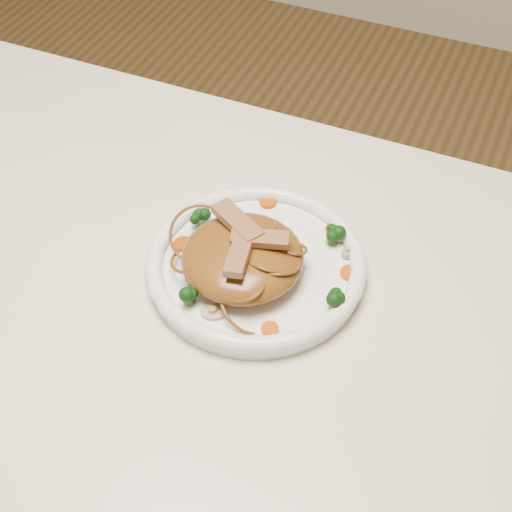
% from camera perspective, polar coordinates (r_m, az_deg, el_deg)
% --- Properties ---
extents(table, '(1.20, 0.80, 0.75)m').
position_cam_1_polar(table, '(0.93, -7.65, -7.83)').
color(table, silver).
rests_on(table, ground).
extents(plate, '(0.32, 0.32, 0.02)m').
position_cam_1_polar(plate, '(0.87, -0.00, -0.99)').
color(plate, white).
rests_on(plate, table).
extents(noodle_mound, '(0.18, 0.18, 0.05)m').
position_cam_1_polar(noodle_mound, '(0.84, -1.02, -0.09)').
color(noodle_mound, brown).
rests_on(noodle_mound, plate).
extents(chicken_a, '(0.07, 0.04, 0.01)m').
position_cam_1_polar(chicken_a, '(0.82, 0.30, 1.34)').
color(chicken_a, '#A2704C').
rests_on(chicken_a, noodle_mound).
extents(chicken_b, '(0.07, 0.06, 0.01)m').
position_cam_1_polar(chicken_b, '(0.84, -1.41, 2.61)').
color(chicken_b, '#A2704C').
rests_on(chicken_b, noodle_mound).
extents(chicken_c, '(0.03, 0.07, 0.01)m').
position_cam_1_polar(chicken_c, '(0.81, -1.26, 0.20)').
color(chicken_c, '#A2704C').
rests_on(chicken_c, noodle_mound).
extents(broccoli_0, '(0.03, 0.03, 0.03)m').
position_cam_1_polar(broccoli_0, '(0.88, 5.85, 1.78)').
color(broccoli_0, '#0B330A').
rests_on(broccoli_0, plate).
extents(broccoli_1, '(0.02, 0.02, 0.03)m').
position_cam_1_polar(broccoli_1, '(0.90, -4.19, 2.79)').
color(broccoli_1, '#0B330A').
rests_on(broccoli_1, plate).
extents(broccoli_2, '(0.03, 0.03, 0.03)m').
position_cam_1_polar(broccoli_2, '(0.82, -5.15, -2.82)').
color(broccoli_2, '#0B330A').
rests_on(broccoli_2, plate).
extents(broccoli_3, '(0.03, 0.03, 0.03)m').
position_cam_1_polar(broccoli_3, '(0.82, 6.16, -3.14)').
color(broccoli_3, '#0B330A').
rests_on(broccoli_3, plate).
extents(carrot_0, '(0.02, 0.02, 0.00)m').
position_cam_1_polar(carrot_0, '(0.91, 5.95, 2.01)').
color(carrot_0, '#C54907').
rests_on(carrot_0, plate).
extents(carrot_1, '(0.02, 0.02, 0.00)m').
position_cam_1_polar(carrot_1, '(0.89, -5.63, 0.94)').
color(carrot_1, '#C54907').
rests_on(carrot_1, plate).
extents(carrot_2, '(0.03, 0.03, 0.00)m').
position_cam_1_polar(carrot_2, '(0.86, 7.17, -1.29)').
color(carrot_2, '#C54907').
rests_on(carrot_2, plate).
extents(carrot_3, '(0.03, 0.03, 0.00)m').
position_cam_1_polar(carrot_3, '(0.94, 0.91, 4.14)').
color(carrot_3, '#C54907').
rests_on(carrot_3, plate).
extents(carrot_4, '(0.02, 0.02, 0.00)m').
position_cam_1_polar(carrot_4, '(0.80, 1.06, -5.57)').
color(carrot_4, '#C54907').
rests_on(carrot_4, plate).
extents(mushroom_0, '(0.03, 0.03, 0.01)m').
position_cam_1_polar(mushroom_0, '(0.82, -3.32, -4.32)').
color(mushroom_0, tan).
rests_on(mushroom_0, plate).
extents(mushroom_1, '(0.02, 0.02, 0.01)m').
position_cam_1_polar(mushroom_1, '(0.88, 7.00, 0.25)').
color(mushroom_1, tan).
rests_on(mushroom_1, plate).
extents(mushroom_2, '(0.03, 0.03, 0.01)m').
position_cam_1_polar(mushroom_2, '(0.93, -4.33, 3.30)').
color(mushroom_2, tan).
rests_on(mushroom_2, plate).
extents(mushroom_3, '(0.03, 0.03, 0.01)m').
position_cam_1_polar(mushroom_3, '(0.90, 6.26, 1.67)').
color(mushroom_3, tan).
rests_on(mushroom_3, plate).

